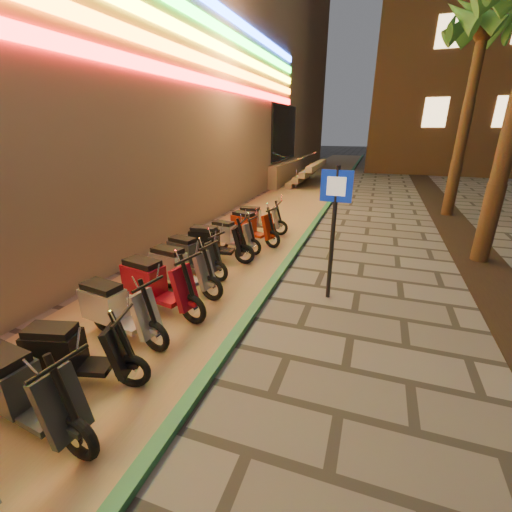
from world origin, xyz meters
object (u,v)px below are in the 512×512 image
at_px(scooter_8, 192,255).
at_px(scooter_11, 250,226).
at_px(scooter_3, 21,391).
at_px(scooter_5, 116,309).
at_px(scooter_7, 179,269).
at_px(scooter_6, 155,284).
at_px(scooter_9, 214,242).
at_px(scooter_12, 257,219).
at_px(scooter_4, 73,353).
at_px(scooter_10, 230,235).
at_px(pedestrian_sign, 334,216).

height_order(scooter_8, scooter_11, scooter_11).
xyz_separation_m(scooter_3, scooter_5, (-0.28, 1.78, -0.02)).
bearing_deg(scooter_7, scooter_6, -78.84).
relative_size(scooter_9, scooter_12, 1.06).
bearing_deg(scooter_4, scooter_8, 80.75).
xyz_separation_m(scooter_10, scooter_12, (0.15, 1.76, 0.02)).
relative_size(scooter_5, scooter_9, 1.01).
bearing_deg(scooter_5, scooter_4, -69.88).
bearing_deg(scooter_8, scooter_3, -73.15).
height_order(scooter_8, scooter_10, scooter_8).
relative_size(scooter_10, scooter_11, 0.92).
distance_m(scooter_8, scooter_11, 2.61).
bearing_deg(scooter_6, scooter_11, 97.24).
bearing_deg(scooter_4, scooter_11, 74.26).
distance_m(pedestrian_sign, scooter_10, 3.60).
xyz_separation_m(scooter_3, scooter_7, (-0.22, 3.52, -0.02)).
xyz_separation_m(scooter_9, scooter_12, (0.23, 2.59, -0.03)).
distance_m(scooter_3, scooter_9, 5.27).
xyz_separation_m(scooter_4, scooter_9, (-0.21, 4.53, 0.02)).
bearing_deg(scooter_10, scooter_8, -87.91).
relative_size(scooter_5, scooter_6, 0.93).
height_order(scooter_3, scooter_8, scooter_3).
relative_size(scooter_10, scooter_12, 0.96).
distance_m(scooter_5, scooter_12, 6.08).
bearing_deg(pedestrian_sign, scooter_4, -124.65).
bearing_deg(scooter_9, scooter_3, -93.85).
distance_m(pedestrian_sign, scooter_4, 4.61).
distance_m(pedestrian_sign, scooter_11, 3.90).
bearing_deg(scooter_9, scooter_4, -94.17).
bearing_deg(scooter_5, scooter_9, 98.28).
bearing_deg(scooter_3, scooter_6, 100.69).
xyz_separation_m(scooter_6, scooter_11, (0.25, 4.25, -0.05)).
relative_size(scooter_3, scooter_12, 1.13).
relative_size(scooter_9, scooter_11, 1.02).
relative_size(scooter_3, scooter_8, 1.11).
height_order(scooter_10, scooter_12, scooter_12).
bearing_deg(scooter_9, scooter_8, -104.81).
bearing_deg(scooter_4, scooter_3, -99.62).
bearing_deg(scooter_6, scooter_8, 107.90).
relative_size(scooter_3, scooter_7, 1.04).
bearing_deg(scooter_11, scooter_6, -76.05).
height_order(scooter_5, scooter_6, scooter_6).
bearing_deg(scooter_12, scooter_3, -94.55).
height_order(scooter_6, scooter_7, scooter_6).
xyz_separation_m(scooter_7, scooter_12, (0.16, 4.34, -0.04)).
distance_m(scooter_8, scooter_10, 1.74).
bearing_deg(scooter_9, scooter_11, 71.68).
bearing_deg(scooter_11, scooter_10, -90.06).
bearing_deg(scooter_7, scooter_12, 97.07).
xyz_separation_m(pedestrian_sign, scooter_11, (-2.60, 2.66, -1.15)).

